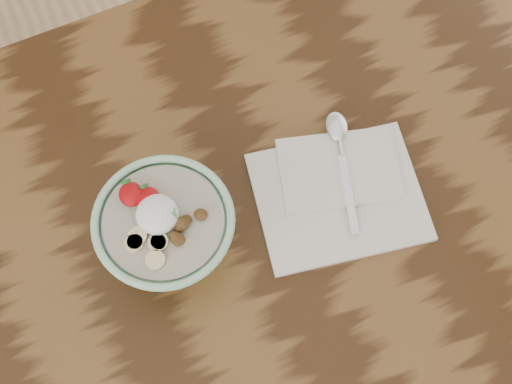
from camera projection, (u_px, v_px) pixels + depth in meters
The scene contains 4 objects.
table at pixel (142, 311), 103.79cm from camera, with size 160.00×90.00×75.00cm.
breakfast_bowl at pixel (166, 230), 92.18cm from camera, with size 18.09×18.09×12.27cm.
napkin at pixel (339, 191), 100.29cm from camera, with size 26.04×22.73×1.41cm.
spoon at pixel (340, 143), 101.78cm from camera, with size 7.77×18.68×0.99cm.
Camera 1 is at (5.62, -28.12, 168.32)cm, focal length 50.00 mm.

